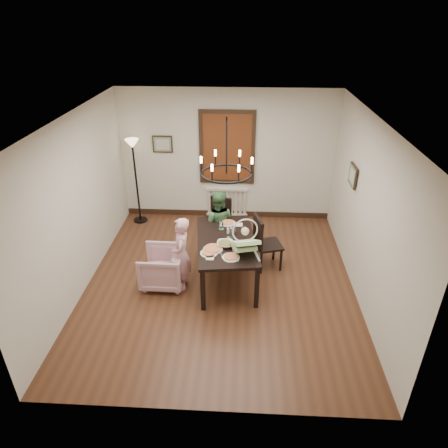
# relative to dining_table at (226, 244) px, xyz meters

# --- Properties ---
(room_shell) EXTENTS (4.51, 5.00, 2.81)m
(room_shell) POSITION_rel_dining_table_xyz_m (-0.10, 0.25, 0.70)
(room_shell) COLOR #482818
(room_shell) RESTS_ON ground
(dining_table) EXTENTS (1.15, 1.79, 0.79)m
(dining_table) POSITION_rel_dining_table_xyz_m (0.00, 0.00, 0.00)
(dining_table) COLOR black
(dining_table) RESTS_ON room_shell
(chair_far) EXTENTS (0.52, 0.52, 0.96)m
(chair_far) POSITION_rel_dining_table_xyz_m (-0.22, 1.11, -0.22)
(chair_far) COLOR black
(chair_far) RESTS_ON room_shell
(chair_right) EXTENTS (0.56, 0.56, 1.02)m
(chair_right) POSITION_rel_dining_table_xyz_m (0.73, 0.42, -0.19)
(chair_right) COLOR black
(chair_right) RESTS_ON room_shell
(armchair) EXTENTS (0.74, 0.72, 0.65)m
(armchair) POSITION_rel_dining_table_xyz_m (-1.06, -0.20, -0.38)
(armchair) COLOR #E5AFC9
(armchair) RESTS_ON room_shell
(elderly_woman) EXTENTS (0.28, 0.40, 1.07)m
(elderly_woman) POSITION_rel_dining_table_xyz_m (-0.72, -0.26, -0.17)
(elderly_woman) COLOR pink
(elderly_woman) RESTS_ON room_shell
(seated_man) EXTENTS (0.54, 0.43, 1.08)m
(seated_man) POSITION_rel_dining_table_xyz_m (-0.20, 0.79, -0.16)
(seated_man) COLOR #437245
(seated_man) RESTS_ON room_shell
(baby_bouncer) EXTENTS (0.56, 0.68, 0.39)m
(baby_bouncer) POSITION_rel_dining_table_xyz_m (0.30, -0.37, 0.28)
(baby_bouncer) COLOR #B9E69E
(baby_bouncer) RESTS_ON dining_table
(salad_bowl) EXTENTS (0.32, 0.32, 0.08)m
(salad_bowl) POSITION_rel_dining_table_xyz_m (-0.01, -0.20, 0.12)
(salad_bowl) COLOR white
(salad_bowl) RESTS_ON dining_table
(pizza_platter) EXTENTS (0.31, 0.31, 0.04)m
(pizza_platter) POSITION_rel_dining_table_xyz_m (-0.19, -0.33, 0.11)
(pizza_platter) COLOR tan
(pizza_platter) RESTS_ON dining_table
(drinking_glass) EXTENTS (0.08, 0.08, 0.16)m
(drinking_glass) POSITION_rel_dining_table_xyz_m (0.09, 0.06, 0.16)
(drinking_glass) COLOR silver
(drinking_glass) RESTS_ON dining_table
(window_blinds) EXTENTS (1.00, 0.03, 1.40)m
(window_blinds) POSITION_rel_dining_table_xyz_m (-0.10, 2.35, 0.90)
(window_blinds) COLOR brown
(window_blinds) RESTS_ON room_shell
(radiator) EXTENTS (0.92, 0.12, 0.62)m
(radiator) POSITION_rel_dining_table_xyz_m (-0.10, 2.37, -0.35)
(radiator) COLOR silver
(radiator) RESTS_ON room_shell
(picture_back) EXTENTS (0.42, 0.03, 0.36)m
(picture_back) POSITION_rel_dining_table_xyz_m (-1.45, 2.36, 0.95)
(picture_back) COLOR black
(picture_back) RESTS_ON room_shell
(picture_right) EXTENTS (0.03, 0.42, 0.36)m
(picture_right) POSITION_rel_dining_table_xyz_m (2.11, 0.79, 0.95)
(picture_right) COLOR black
(picture_right) RESTS_ON room_shell
(floor_lamp) EXTENTS (0.30, 0.30, 1.80)m
(floor_lamp) POSITION_rel_dining_table_xyz_m (-2.00, 2.04, 0.20)
(floor_lamp) COLOR black
(floor_lamp) RESTS_ON room_shell
(chandelier) EXTENTS (0.80, 0.80, 0.04)m
(chandelier) POSITION_rel_dining_table_xyz_m (-0.00, -0.00, 1.25)
(chandelier) COLOR black
(chandelier) RESTS_ON room_shell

